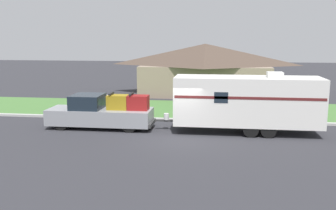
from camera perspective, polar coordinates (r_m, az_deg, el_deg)
The scene contains 7 objects.
ground_plane at distance 19.34m, azimuth 1.36°, elevation -4.88°, with size 120.00×120.00×0.00m, color #2D2D33.
curb_strip at distance 22.95m, azimuth 2.36°, elevation -2.28°, with size 80.00×0.30×0.14m.
lawn_strip at distance 26.52m, azimuth 3.07°, elevation -0.68°, with size 80.00×7.00×0.03m.
house_across_street at distance 33.67m, azimuth 5.67°, elevation 5.60°, with size 12.00×6.65×4.50m.
pickup_truck at distance 21.42m, azimuth -10.16°, elevation -1.16°, with size 5.95×1.95×2.01m.
travel_trailer at distance 20.33m, azimuth 11.96°, elevation 0.61°, with size 8.78×2.28×3.28m.
mailbox at distance 24.76m, azimuth -8.96°, elevation 0.80°, with size 0.48×0.20×1.34m.
Camera 1 is at (1.97, -18.56, 5.07)m, focal length 40.00 mm.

